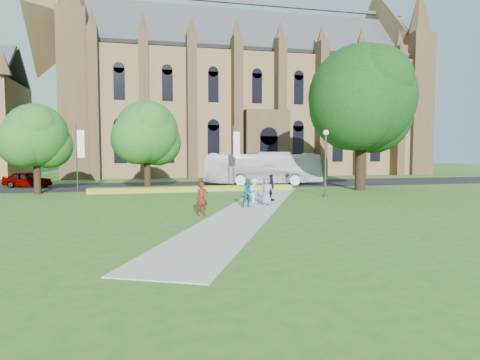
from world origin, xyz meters
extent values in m
plane|color=#2D611D|center=(0.00, 0.00, 0.00)|extent=(160.00, 160.00, 0.00)
cube|color=black|center=(0.00, 20.00, 0.01)|extent=(160.00, 10.00, 0.02)
cube|color=#B2B2A8|center=(0.00, 1.00, 0.02)|extent=(15.58, 28.54, 0.04)
cube|color=gold|center=(-2.00, 13.20, 0.23)|extent=(18.00, 1.40, 0.45)
cube|color=brown|center=(10.00, 40.00, 8.50)|extent=(52.00, 16.00, 17.00)
cube|color=brown|center=(-14.50, 33.00, 10.50)|extent=(3.50, 3.50, 21.00)
cube|color=brown|center=(34.50, 33.00, 10.50)|extent=(3.50, 3.50, 21.00)
cone|color=brown|center=(34.50, 33.00, 24.50)|extent=(3.60, 3.60, 7.00)
cube|color=brown|center=(10.00, 31.00, 4.50)|extent=(6.00, 2.50, 9.00)
cylinder|color=#38383D|center=(7.50, 6.50, 2.40)|extent=(0.14, 0.14, 4.80)
sphere|color=white|center=(7.50, 6.50, 5.02)|extent=(0.44, 0.44, 0.44)
cylinder|color=#38383D|center=(7.50, 6.50, 0.07)|extent=(0.36, 0.36, 0.15)
cylinder|color=#332114|center=(13.00, 11.00, 3.30)|extent=(0.96, 0.96, 6.60)
sphere|color=black|center=(13.00, 11.00, 8.40)|extent=(9.60, 9.60, 9.60)
cylinder|color=#332114|center=(-15.00, 14.00, 1.93)|extent=(0.56, 0.56, 3.85)
sphere|color=#1D5018|center=(-15.00, 14.00, 4.90)|extent=(5.20, 5.20, 5.20)
cylinder|color=#332114|center=(-6.00, 14.50, 2.06)|extent=(0.60, 0.60, 4.12)
sphere|color=#1D5018|center=(-6.00, 14.50, 5.25)|extent=(5.60, 5.60, 5.60)
cylinder|color=#38383D|center=(2.00, 15.20, 3.00)|extent=(0.10, 0.10, 6.00)
cube|color=white|center=(2.35, 15.20, 4.20)|extent=(0.60, 0.02, 2.40)
cylinder|color=#38383D|center=(-12.00, 15.20, 3.00)|extent=(0.10, 0.10, 6.00)
cube|color=white|center=(-11.65, 15.20, 4.20)|extent=(0.60, 0.02, 2.40)
imported|color=silver|center=(5.89, 18.70, 1.74)|extent=(12.66, 4.77, 3.44)
imported|color=gray|center=(-17.40, 20.97, 0.79)|extent=(4.83, 2.97, 1.53)
imported|color=#5F1A15|center=(-3.32, -1.05, 0.97)|extent=(0.76, 0.57, 1.86)
imported|color=#175B74|center=(0.02, 1.57, 0.96)|extent=(1.03, 0.88, 1.83)
imported|color=silver|center=(1.10, 4.12, 0.86)|extent=(1.14, 1.21, 1.65)
imported|color=black|center=(2.43, 4.52, 0.98)|extent=(1.03, 1.16, 1.89)
imported|color=slate|center=(1.44, 2.33, 1.00)|extent=(0.95, 0.63, 1.91)
imported|color=#EAA5A6|center=(1.62, 2.43, 2.31)|extent=(0.97, 0.97, 0.72)
camera|label=1|loc=(-6.68, -24.48, 3.65)|focal=32.00mm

